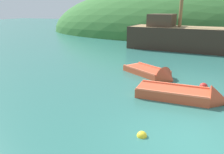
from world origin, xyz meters
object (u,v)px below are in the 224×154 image
Objects in this scene: sailing_ship at (198,41)px; buoy_yellow at (142,136)px; rowboat_outer_right at (154,75)px; rowboat_portside at (187,96)px; buoy_red at (203,87)px.

sailing_ship is 49.29× the size of buoy_yellow.
rowboat_outer_right is 6.34m from buoy_yellow.
buoy_yellow is (0.94, -6.27, -0.10)m from rowboat_outer_right.
rowboat_portside is 9.32× the size of buoy_red.
rowboat_portside reaches higher than rowboat_outer_right.
buoy_yellow is at bearing -89.44° from sailing_ship.
buoy_yellow is 0.79× the size of buoy_red.
rowboat_portside is (0.01, -12.19, -0.66)m from sailing_ship.
sailing_ship reaches higher than rowboat_outer_right.
buoy_yellow is at bearing -48.00° from rowboat_outer_right.
buoy_yellow is at bearing -107.02° from buoy_red.
buoy_red is at bearing -82.16° from sailing_ship.
sailing_ship is 4.16× the size of rowboat_portside.
buoy_red is (1.66, 5.42, 0.00)m from buoy_yellow.
rowboat_portside is (1.98, -2.81, 0.04)m from rowboat_outer_right.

